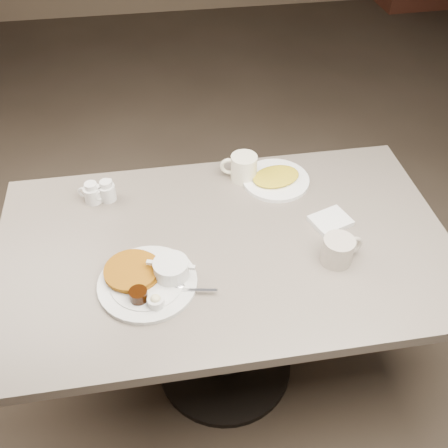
{
  "coord_description": "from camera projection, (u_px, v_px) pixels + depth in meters",
  "views": [
    {
      "loc": [
        -0.19,
        -1.17,
        1.96
      ],
      "look_at": [
        0.0,
        0.02,
        0.82
      ],
      "focal_mm": 41.08,
      "sensor_mm": 36.0,
      "label": 1
    }
  ],
  "objects": [
    {
      "name": "coffee_mug_near",
      "position": [
        339.0,
        250.0,
        1.6
      ],
      "size": [
        0.15,
        0.12,
        0.09
      ],
      "color": "#AFA596",
      "rests_on": "diner_table"
    },
    {
      "name": "room",
      "position": [
        225.0,
        56.0,
        1.24
      ],
      "size": [
        7.04,
        8.04,
        2.84
      ],
      "color": "#4C3F33",
      "rests_on": "ground"
    },
    {
      "name": "hash_plate",
      "position": [
        276.0,
        179.0,
        1.92
      ],
      "size": [
        0.31,
        0.31,
        0.04
      ],
      "color": "white",
      "rests_on": "diner_table"
    },
    {
      "name": "main_plate",
      "position": [
        150.0,
        278.0,
        1.55
      ],
      "size": [
        0.4,
        0.38,
        0.07
      ],
      "color": "silver",
      "rests_on": "diner_table"
    },
    {
      "name": "napkin",
      "position": [
        330.0,
        221.0,
        1.76
      ],
      "size": [
        0.15,
        0.14,
        0.02
      ],
      "color": "silver",
      "rests_on": "diner_table"
    },
    {
      "name": "coffee_mug_far",
      "position": [
        243.0,
        167.0,
        1.91
      ],
      "size": [
        0.15,
        0.12,
        0.1
      ],
      "color": "white",
      "rests_on": "diner_table"
    },
    {
      "name": "diner_table",
      "position": [
        225.0,
        277.0,
        1.81
      ],
      "size": [
        1.5,
        0.9,
        0.75
      ],
      "color": "slate",
      "rests_on": "ground"
    },
    {
      "name": "creamer_left",
      "position": [
        107.0,
        191.0,
        1.83
      ],
      "size": [
        0.08,
        0.07,
        0.08
      ],
      "color": "white",
      "rests_on": "diner_table"
    },
    {
      "name": "creamer_right",
      "position": [
        92.0,
        193.0,
        1.82
      ],
      "size": [
        0.09,
        0.07,
        0.08
      ],
      "color": "white",
      "rests_on": "diner_table"
    }
  ]
}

